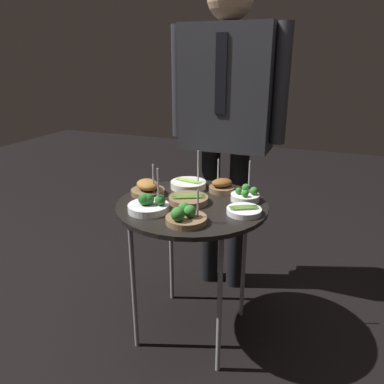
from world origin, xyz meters
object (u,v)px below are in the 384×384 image
serving_cart (192,214)px  bowl_asparagus_back_right (244,211)px  bowl_roast_center (222,186)px  waiter_figure (227,104)px  bowl_broccoli_front_right (149,205)px  bowl_broccoli_back_left (185,217)px  bowl_asparagus_mid_right (188,200)px  bowl_roast_mid_left (148,188)px  bowl_asparagus_far_rim (188,184)px  bowl_broccoli_front_center (246,195)px

serving_cart → bowl_asparagus_back_right: 0.24m
bowl_roast_center → waiter_figure: bearing=104.1°
serving_cart → bowl_asparagus_back_right: bearing=-6.9°
bowl_broccoli_front_right → bowl_asparagus_back_right: size_ratio=1.32×
bowl_broccoli_back_left → bowl_asparagus_back_right: bearing=42.7°
bowl_asparagus_back_right → bowl_roast_center: (-0.16, 0.21, 0.01)m
bowl_asparagus_mid_right → bowl_asparagus_back_right: bearing=-6.0°
bowl_broccoli_front_right → waiter_figure: bearing=77.4°
bowl_roast_mid_left → waiter_figure: (0.23, 0.42, 0.33)m
bowl_broccoli_front_right → bowl_asparagus_far_rim: 0.32m
bowl_asparagus_far_rim → waiter_figure: bearing=71.1°
bowl_roast_mid_left → bowl_broccoli_back_left: bearing=-39.0°
bowl_asparagus_mid_right → bowl_broccoli_front_right: bearing=-128.1°
bowl_asparagus_back_right → waiter_figure: bearing=115.1°
bowl_roast_center → waiter_figure: waiter_figure is taller
bowl_roast_mid_left → bowl_asparagus_mid_right: bearing=-8.5°
bowl_broccoli_front_center → bowl_roast_mid_left: bearing=-168.6°
bowl_broccoli_front_center → bowl_roast_center: (-0.13, 0.07, 0.00)m
serving_cart → waiter_figure: waiter_figure is taller
bowl_asparagus_mid_right → waiter_figure: bearing=87.2°
bowl_asparagus_far_rim → bowl_broccoli_back_left: size_ratio=1.17×
bowl_broccoli_front_center → bowl_broccoli_front_right: bowl_broccoli_front_right is taller
bowl_asparagus_far_rim → bowl_asparagus_back_right: bearing=-32.6°
bowl_broccoli_back_left → bowl_asparagus_back_right: (0.18, 0.17, -0.01)m
bowl_roast_mid_left → bowl_roast_center: size_ratio=1.06×
bowl_asparagus_mid_right → bowl_asparagus_far_rim: bearing=112.0°
bowl_roast_mid_left → bowl_roast_center: bowl_roast_mid_left is taller
bowl_roast_mid_left → bowl_broccoli_front_right: bowl_broccoli_front_right is taller
bowl_asparagus_far_rim → waiter_figure: waiter_figure is taller
bowl_asparagus_mid_right → bowl_roast_mid_left: (-0.21, 0.03, 0.01)m
bowl_broccoli_front_right → bowl_roast_center: bearing=58.7°
bowl_broccoli_front_right → bowl_broccoli_front_center: bearing=38.2°
serving_cart → bowl_roast_center: bowl_roast_center is taller
bowl_asparagus_mid_right → bowl_roast_mid_left: bearing=171.5°
bowl_roast_mid_left → bowl_broccoli_front_right: (0.10, -0.17, -0.00)m
bowl_asparagus_far_rim → bowl_roast_mid_left: bearing=-132.8°
bowl_asparagus_far_rim → waiter_figure: 0.45m
bowl_roast_mid_left → bowl_asparagus_back_right: bowl_roast_mid_left is taller
serving_cart → bowl_broccoli_front_center: bearing=29.7°
bowl_broccoli_front_center → bowl_roast_mid_left: bowl_broccoli_front_center is taller
bowl_roast_mid_left → bowl_broccoli_back_left: bowl_roast_mid_left is taller
bowl_broccoli_front_center → waiter_figure: size_ratio=0.11×
bowl_broccoli_back_left → waiter_figure: size_ratio=0.10×
bowl_asparagus_mid_right → waiter_figure: waiter_figure is taller
bowl_asparagus_mid_right → bowl_roast_mid_left: bowl_roast_mid_left is taller
bowl_asparagus_mid_right → bowl_broccoli_back_left: bearing=-70.9°
bowl_broccoli_front_right → waiter_figure: size_ratio=0.11×
serving_cart → bowl_asparagus_far_rim: size_ratio=3.59×
serving_cart → bowl_broccoli_back_left: bowl_broccoli_back_left is taller
bowl_asparagus_mid_right → bowl_broccoli_front_center: (0.22, 0.12, 0.01)m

